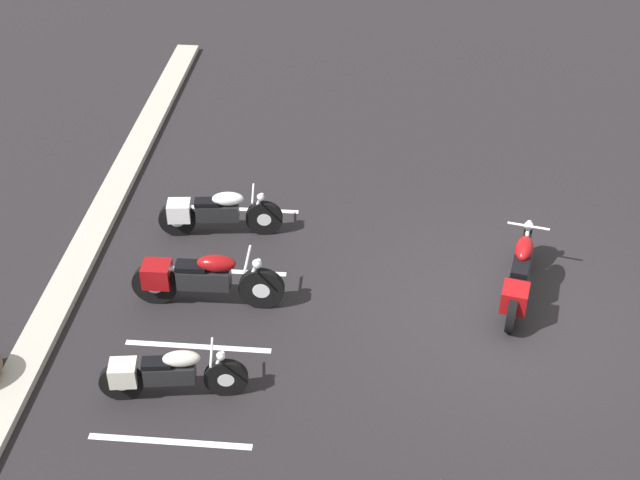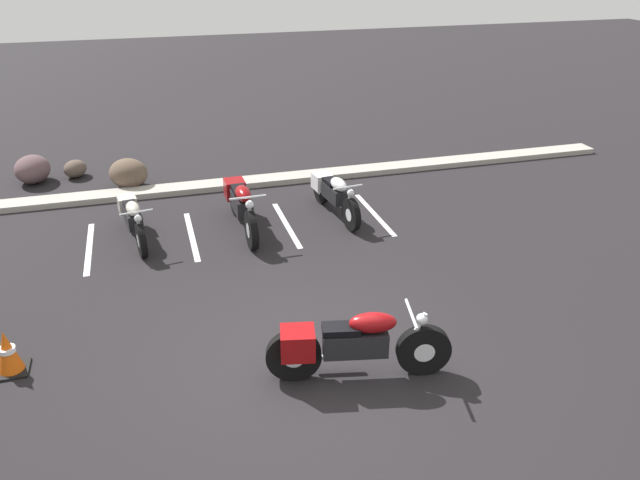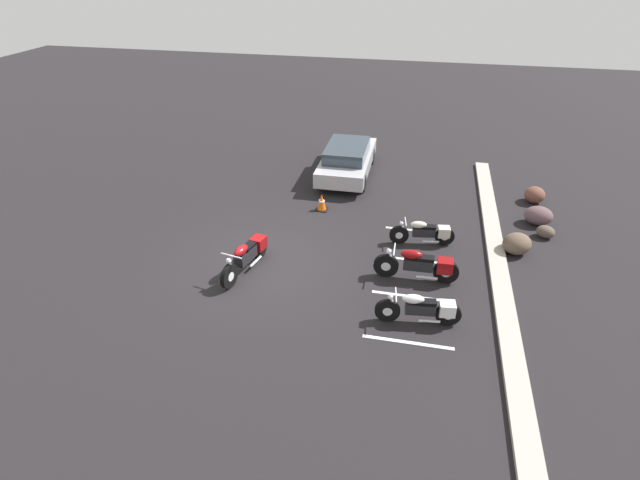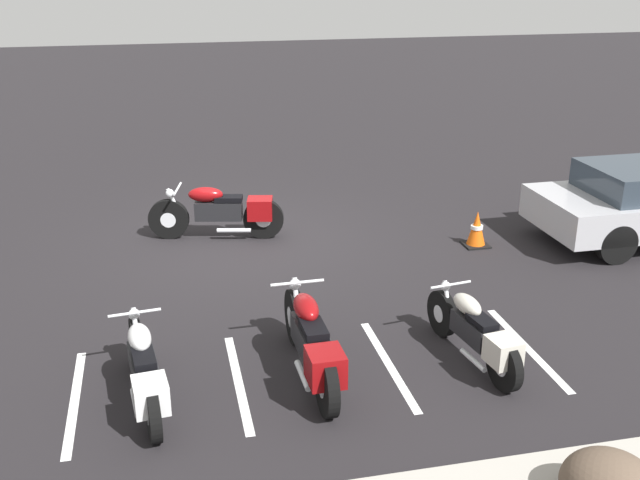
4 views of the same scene
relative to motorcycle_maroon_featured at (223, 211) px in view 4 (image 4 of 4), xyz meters
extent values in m
plane|color=black|center=(-0.32, 0.28, -0.47)|extent=(60.00, 60.00, 0.00)
cylinder|color=black|center=(0.89, -0.19, -0.14)|extent=(0.69, 0.26, 0.68)
cylinder|color=silver|center=(0.89, -0.19, -0.14)|extent=(0.28, 0.18, 0.26)
cylinder|color=black|center=(-0.66, 0.14, -0.14)|extent=(0.69, 0.26, 0.68)
cylinder|color=silver|center=(-0.66, 0.14, -0.14)|extent=(0.28, 0.18, 0.26)
cube|color=black|center=(0.06, -0.01, 0.02)|extent=(0.82, 0.44, 0.31)
ellipsoid|color=maroon|center=(0.26, -0.06, 0.29)|extent=(0.62, 0.38, 0.25)
cube|color=black|center=(-0.11, 0.02, 0.22)|extent=(0.49, 0.33, 0.08)
cube|color=maroon|center=(-0.61, 0.13, 0.05)|extent=(0.48, 0.45, 0.35)
cylinder|color=silver|center=(0.77, -0.17, 0.13)|extent=(0.28, 0.12, 0.55)
cylinder|color=silver|center=(0.71, -0.15, 0.40)|extent=(0.17, 0.63, 0.04)
sphere|color=silver|center=(0.84, -0.18, 0.32)|extent=(0.14, 0.14, 0.14)
cylinder|color=silver|center=(-0.16, 0.18, -0.29)|extent=(0.57, 0.19, 0.07)
cylinder|color=black|center=(-2.34, 4.02, -0.18)|extent=(0.19, 0.59, 0.58)
cylinder|color=silver|center=(-2.34, 4.02, -0.18)|extent=(0.14, 0.24, 0.22)
cylinder|color=black|center=(-2.54, 5.38, -0.18)|extent=(0.19, 0.59, 0.58)
cylinder|color=silver|center=(-2.54, 5.38, -0.18)|extent=(0.14, 0.24, 0.22)
cube|color=black|center=(-2.45, 4.74, -0.05)|extent=(0.34, 0.70, 0.26)
ellipsoid|color=beige|center=(-2.42, 4.57, 0.19)|extent=(0.30, 0.52, 0.21)
cube|color=black|center=(-2.47, 4.89, 0.13)|extent=(0.27, 0.42, 0.07)
cube|color=beige|center=(-2.53, 5.33, -0.02)|extent=(0.37, 0.40, 0.30)
cylinder|color=silver|center=(-2.36, 4.13, 0.05)|extent=(0.09, 0.24, 0.47)
cylinder|color=silver|center=(-2.37, 4.18, 0.28)|extent=(0.55, 0.11, 0.03)
sphere|color=silver|center=(-2.35, 4.07, 0.21)|extent=(0.12, 0.12, 0.12)
cylinder|color=silver|center=(-2.36, 4.98, -0.31)|extent=(0.13, 0.49, 0.06)
cylinder|color=black|center=(-0.50, 3.81, -0.13)|extent=(0.14, 0.68, 0.68)
cylinder|color=silver|center=(-0.50, 3.81, -0.13)|extent=(0.14, 0.26, 0.26)
cylinder|color=black|center=(-0.53, 5.41, -0.13)|extent=(0.14, 0.68, 0.68)
cylinder|color=silver|center=(-0.53, 5.41, -0.13)|extent=(0.14, 0.26, 0.26)
cube|color=black|center=(-0.52, 4.66, 0.02)|extent=(0.31, 0.79, 0.31)
ellipsoid|color=maroon|center=(-0.51, 4.45, 0.30)|extent=(0.28, 0.58, 0.25)
cube|color=black|center=(-0.52, 4.84, 0.23)|extent=(0.26, 0.46, 0.08)
cube|color=maroon|center=(-0.53, 5.36, 0.05)|extent=(0.38, 0.42, 0.35)
cylinder|color=silver|center=(-0.50, 3.93, 0.14)|extent=(0.07, 0.27, 0.55)
cylinder|color=silver|center=(-0.50, 4.00, 0.40)|extent=(0.64, 0.05, 0.04)
sphere|color=silver|center=(-0.50, 3.86, 0.32)|extent=(0.14, 0.14, 0.14)
cylinder|color=silver|center=(-0.38, 4.92, -0.29)|extent=(0.08, 0.57, 0.07)
cylinder|color=black|center=(1.39, 4.04, -0.17)|extent=(0.18, 0.62, 0.61)
cylinder|color=silver|center=(1.39, 4.04, -0.17)|extent=(0.14, 0.24, 0.23)
cylinder|color=black|center=(1.23, 5.47, -0.17)|extent=(0.18, 0.62, 0.61)
cylinder|color=silver|center=(1.23, 5.47, -0.17)|extent=(0.14, 0.24, 0.23)
cube|color=black|center=(1.30, 4.80, -0.03)|extent=(0.34, 0.73, 0.28)
ellipsoid|color=white|center=(1.33, 4.61, 0.22)|extent=(0.30, 0.54, 0.22)
cube|color=black|center=(1.29, 4.96, 0.16)|extent=(0.27, 0.43, 0.07)
cube|color=white|center=(1.23, 5.42, 0.00)|extent=(0.37, 0.41, 0.32)
cylinder|color=silver|center=(1.38, 4.15, 0.07)|extent=(0.08, 0.25, 0.49)
cylinder|color=silver|center=(1.37, 4.20, 0.32)|extent=(0.58, 0.10, 0.03)
sphere|color=silver|center=(1.39, 4.08, 0.24)|extent=(0.13, 0.13, 0.13)
cylinder|color=silver|center=(1.41, 5.04, -0.31)|extent=(0.12, 0.51, 0.07)
cylinder|color=black|center=(-5.81, 0.82, -0.15)|extent=(0.64, 0.23, 0.64)
cylinder|color=black|center=(-5.82, 2.40, -0.15)|extent=(0.64, 0.23, 0.64)
cube|color=black|center=(-4.02, 1.26, -0.46)|extent=(0.40, 0.40, 0.03)
cone|color=#EA590F|center=(-4.02, 1.26, -0.18)|extent=(0.32, 0.32, 0.59)
cylinder|color=white|center=(-4.02, 1.26, -0.15)|extent=(0.20, 0.20, 0.06)
cube|color=white|center=(-3.24, 4.60, -0.47)|extent=(0.10, 2.10, 0.00)
cube|color=white|center=(-1.47, 4.60, -0.47)|extent=(0.10, 2.10, 0.00)
cube|color=white|center=(0.30, 4.60, -0.47)|extent=(0.10, 2.10, 0.00)
cube|color=white|center=(2.07, 4.60, -0.47)|extent=(0.10, 2.10, 0.00)
camera|label=1|loc=(-10.68, 2.03, 8.16)|focal=50.00mm
camera|label=2|loc=(-2.06, -5.85, 4.42)|focal=35.00mm
camera|label=3|loc=(10.95, 4.46, 7.42)|focal=28.00mm
camera|label=4|loc=(0.98, 11.90, 4.04)|focal=42.00mm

